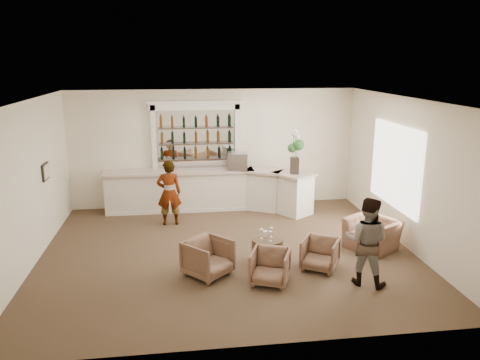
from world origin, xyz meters
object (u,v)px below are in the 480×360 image
object	(u,v)px
cocktail_table	(267,250)
espresso_machine	(238,161)
sommelier	(169,193)
armchair_far	(372,234)
bar_counter	(210,190)
armchair_right	(320,254)
guest	(367,241)
flower_vase	(295,149)
armchair_left	(208,258)
armchair_center	(270,267)

from	to	relation	value
cocktail_table	espresso_machine	world-z (taller)	espresso_machine
sommelier	espresso_machine	distance (m)	2.19
espresso_machine	armchair_far	bearing A→B (deg)	-40.62
bar_counter	armchair_right	bearing A→B (deg)	-64.84
cocktail_table	guest	size ratio (longest dim) A/B	0.39
espresso_machine	flower_vase	distance (m)	1.63
sommelier	armchair_right	bearing A→B (deg)	132.76
bar_counter	cocktail_table	bearing A→B (deg)	-75.49
bar_counter	armchair_left	distance (m)	4.09
sommelier	guest	distance (m)	5.25
bar_counter	sommelier	xyz separation A→B (m)	(-1.10, -1.04, 0.26)
armchair_center	flower_vase	xyz separation A→B (m)	(1.41, 3.86, 1.48)
armchair_center	armchair_far	size ratio (longest dim) A/B	0.68
armchair_center	armchair_far	bearing A→B (deg)	48.80
armchair_center	sommelier	bearing A→B (deg)	139.86
sommelier	flower_vase	bearing A→B (deg)	-175.96
cocktail_table	sommelier	xyz separation A→B (m)	(-2.03, 2.56, 0.59)
sommelier	armchair_left	bearing A→B (deg)	102.21
bar_counter	flower_vase	xyz separation A→B (m)	(2.21, -0.69, 1.23)
cocktail_table	armchair_right	distance (m)	1.10
armchair_far	espresso_machine	size ratio (longest dim) A/B	1.92
espresso_machine	armchair_center	bearing A→B (deg)	-79.60
cocktail_table	armchair_far	bearing A→B (deg)	8.89
cocktail_table	flower_vase	distance (m)	3.54
bar_counter	armchair_right	size ratio (longest dim) A/B	8.21
armchair_left	armchair_right	world-z (taller)	armchair_left
cocktail_table	armchair_far	size ratio (longest dim) A/B	0.63
sommelier	armchair_right	size ratio (longest dim) A/B	2.41
armchair_left	armchair_center	xyz separation A→B (m)	(1.13, -0.47, -0.04)
cocktail_table	flower_vase	bearing A→B (deg)	66.27
bar_counter	espresso_machine	size ratio (longest dim) A/B	10.57
guest	flower_vase	world-z (taller)	flower_vase
cocktail_table	armchair_right	world-z (taller)	armchair_right
sommelier	armchair_center	distance (m)	4.03
guest	flower_vase	size ratio (longest dim) A/B	1.43
armchair_far	flower_vase	distance (m)	3.14
sommelier	armchair_right	world-z (taller)	sommelier
armchair_left	armchair_center	world-z (taller)	armchair_left
armchair_left	armchair_center	distance (m)	1.23
bar_counter	guest	size ratio (longest dim) A/B	3.39
bar_counter	sommelier	distance (m)	1.54
flower_vase	armchair_left	bearing A→B (deg)	-126.85
guest	armchair_far	size ratio (longest dim) A/B	1.62
guest	espresso_machine	xyz separation A→B (m)	(-1.78, 4.77, 0.54)
armchair_left	flower_vase	size ratio (longest dim) A/B	0.68
bar_counter	espresso_machine	xyz separation A→B (m)	(0.77, -0.04, 0.80)
guest	armchair_center	distance (m)	1.85
armchair_left	espresso_machine	xyz separation A→B (m)	(1.10, 4.04, 1.01)
guest	espresso_machine	distance (m)	5.12
armchair_far	espresso_machine	bearing A→B (deg)	-173.54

